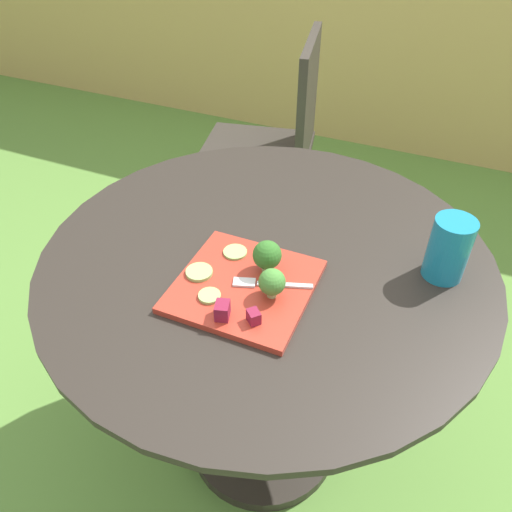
# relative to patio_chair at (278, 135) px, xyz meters

# --- Properties ---
(ground_plane) EXTENTS (12.00, 12.00, 0.00)m
(ground_plane) POSITION_rel_patio_chair_xyz_m (0.34, -0.95, -0.53)
(ground_plane) COLOR #568438
(bamboo_fence) EXTENTS (8.00, 0.08, 1.42)m
(bamboo_fence) POSITION_rel_patio_chair_xyz_m (0.34, 1.11, 0.18)
(bamboo_fence) COLOR tan
(bamboo_fence) RESTS_ON ground_plane
(patio_table) EXTENTS (0.98, 0.98, 0.75)m
(patio_table) POSITION_rel_patio_chair_xyz_m (0.34, -0.95, -0.02)
(patio_table) COLOR #28231E
(patio_table) RESTS_ON ground_plane
(patio_chair) EXTENTS (0.52, 0.52, 0.90)m
(patio_chair) POSITION_rel_patio_chair_xyz_m (0.00, 0.00, 0.00)
(patio_chair) COLOR #332D28
(patio_chair) RESTS_ON ground_plane
(salad_plate) EXTENTS (0.26, 0.26, 0.01)m
(salad_plate) POSITION_rel_patio_chair_xyz_m (0.34, -1.06, 0.23)
(salad_plate) COLOR #AD3323
(salad_plate) RESTS_ON patio_table
(drinking_glass) EXTENTS (0.08, 0.08, 0.13)m
(drinking_glass) POSITION_rel_patio_chair_xyz_m (0.69, -0.86, 0.28)
(drinking_glass) COLOR teal
(drinking_glass) RESTS_ON patio_table
(fork) EXTENTS (0.15, 0.07, 0.00)m
(fork) POSITION_rel_patio_chair_xyz_m (0.38, -1.05, 0.24)
(fork) COLOR silver
(fork) RESTS_ON salad_plate
(broccoli_floret_0) EXTENTS (0.05, 0.05, 0.06)m
(broccoli_floret_0) POSITION_rel_patio_chair_xyz_m (0.40, -1.07, 0.27)
(broccoli_floret_0) COLOR #99B770
(broccoli_floret_0) RESTS_ON salad_plate
(broccoli_floret_1) EXTENTS (0.06, 0.06, 0.07)m
(broccoli_floret_1) POSITION_rel_patio_chair_xyz_m (0.36, -1.01, 0.28)
(broccoli_floret_1) COLOR #99B770
(broccoli_floret_1) RESTS_ON salad_plate
(cucumber_slice_0) EXTENTS (0.05, 0.05, 0.01)m
(cucumber_slice_0) POSITION_rel_patio_chair_xyz_m (0.28, -0.98, 0.24)
(cucumber_slice_0) COLOR #8EB766
(cucumber_slice_0) RESTS_ON salad_plate
(cucumber_slice_1) EXTENTS (0.05, 0.05, 0.01)m
(cucumber_slice_1) POSITION_rel_patio_chair_xyz_m (0.24, -1.07, 0.24)
(cucumber_slice_1) COLOR #8EB766
(cucumber_slice_1) RESTS_ON salad_plate
(cucumber_slice_2) EXTENTS (0.04, 0.04, 0.01)m
(cucumber_slice_2) POSITION_rel_patio_chair_xyz_m (0.29, -1.12, 0.24)
(cucumber_slice_2) COLOR #8EB766
(cucumber_slice_2) RESTS_ON salad_plate
(beet_chunk_0) EXTENTS (0.03, 0.04, 0.03)m
(beet_chunk_0) POSITION_rel_patio_chair_xyz_m (0.34, -1.16, 0.26)
(beet_chunk_0) COLOR maroon
(beet_chunk_0) RESTS_ON salad_plate
(beet_chunk_1) EXTENTS (0.03, 0.03, 0.03)m
(beet_chunk_1) POSITION_rel_patio_chair_xyz_m (0.40, -1.15, 0.25)
(beet_chunk_1) COLOR maroon
(beet_chunk_1) RESTS_ON salad_plate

